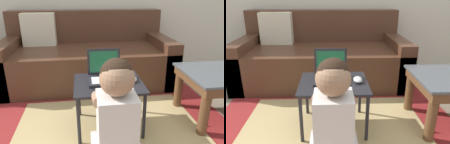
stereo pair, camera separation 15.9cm
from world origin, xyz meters
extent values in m
cube|color=maroon|center=(-0.07, 0.03, 0.00)|extent=(1.94, 1.83, 0.01)
cube|color=tan|center=(-0.07, 0.03, 0.01)|extent=(1.39, 1.32, 0.00)
cube|color=#4C2D1E|center=(-0.18, 1.18, 0.20)|extent=(1.82, 0.90, 0.40)
cube|color=#4C2D1E|center=(-0.18, 1.53, 0.59)|extent=(1.82, 0.20, 0.37)
cube|color=#4C2D1E|center=(-1.01, 1.18, 0.25)|extent=(0.16, 0.90, 0.50)
cube|color=#4C2D1E|center=(0.65, 1.18, 0.25)|extent=(0.16, 0.90, 0.50)
cube|color=beige|center=(-0.71, 1.36, 0.58)|extent=(0.36, 0.14, 0.36)
cylinder|color=brown|center=(0.59, 0.04, 0.19)|extent=(0.07, 0.07, 0.38)
cylinder|color=brown|center=(0.59, 0.47, 0.19)|extent=(0.07, 0.07, 0.38)
cube|color=black|center=(-0.07, 0.24, 0.36)|extent=(0.49, 0.42, 0.02)
cylinder|color=black|center=(-0.29, 0.05, 0.18)|extent=(0.02, 0.02, 0.35)
cylinder|color=black|center=(0.15, 0.05, 0.18)|extent=(0.02, 0.02, 0.35)
cylinder|color=black|center=(-0.29, 0.43, 0.18)|extent=(0.02, 0.02, 0.35)
cylinder|color=black|center=(0.15, 0.43, 0.18)|extent=(0.02, 0.02, 0.35)
cube|color=#232328|center=(-0.09, 0.26, 0.38)|extent=(0.24, 0.21, 0.02)
cube|color=silver|center=(-0.09, 0.24, 0.39)|extent=(0.20, 0.13, 0.00)
cube|color=#232328|center=(-0.09, 0.36, 0.49)|extent=(0.24, 0.01, 0.20)
cube|color=#196038|center=(-0.09, 0.36, 0.49)|extent=(0.21, 0.00, 0.16)
ellipsoid|color=silver|center=(0.11, 0.24, 0.39)|extent=(0.06, 0.10, 0.04)
cube|color=silver|center=(-0.07, -0.18, 0.32)|extent=(0.21, 0.20, 0.32)
sphere|color=#9E7556|center=(-0.07, -0.18, 0.57)|extent=(0.19, 0.19, 0.19)
sphere|color=black|center=(-0.07, -0.17, 0.59)|extent=(0.18, 0.18, 0.18)
cylinder|color=#9E7556|center=(-0.17, -0.05, 0.39)|extent=(0.06, 0.29, 0.14)
cylinder|color=#9E7556|center=(0.03, -0.05, 0.39)|extent=(0.06, 0.29, 0.14)
camera|label=1|loc=(-0.24, -1.19, 0.99)|focal=35.00mm
camera|label=2|loc=(-0.08, -1.21, 0.99)|focal=35.00mm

